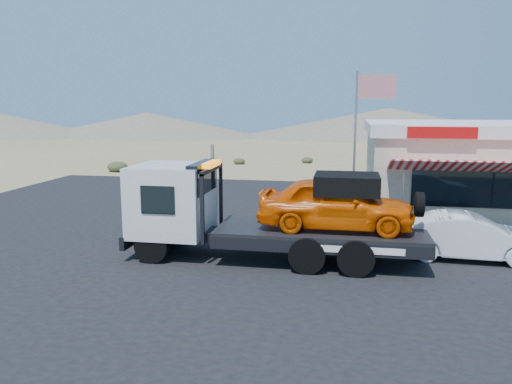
# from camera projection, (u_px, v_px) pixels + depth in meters

# --- Properties ---
(ground) EXTENTS (120.00, 120.00, 0.00)m
(ground) POSITION_uv_depth(u_px,v_px,m) (210.00, 248.00, 16.73)
(ground) COLOR #937B54
(ground) RESTS_ON ground
(asphalt_lot) EXTENTS (32.00, 24.00, 0.02)m
(asphalt_lot) POSITION_uv_depth(u_px,v_px,m) (281.00, 229.00, 19.27)
(asphalt_lot) COLOR black
(asphalt_lot) RESTS_ON ground
(tow_truck) EXTENTS (8.97, 2.66, 3.00)m
(tow_truck) POSITION_uv_depth(u_px,v_px,m) (267.00, 208.00, 15.28)
(tow_truck) COLOR black
(tow_truck) RESTS_ON asphalt_lot
(white_sedan) EXTENTS (4.35, 1.66, 1.42)m
(white_sedan) POSITION_uv_depth(u_px,v_px,m) (469.00, 237.00, 15.39)
(white_sedan) COLOR silver
(white_sedan) RESTS_ON asphalt_lot
(jerky_store) EXTENTS (10.40, 9.97, 3.90)m
(jerky_store) POSITION_uv_depth(u_px,v_px,m) (480.00, 164.00, 23.19)
(jerky_store) COLOR #C2B092
(jerky_store) RESTS_ON asphalt_lot
(flagpole) EXTENTS (1.55, 0.10, 6.00)m
(flagpole) POSITION_uv_depth(u_px,v_px,m) (361.00, 130.00, 19.55)
(flagpole) COLOR #99999E
(flagpole) RESTS_ON asphalt_lot
(desert_scrub) EXTENTS (24.59, 32.69, 0.77)m
(desert_scrub) POSITION_uv_depth(u_px,v_px,m) (31.00, 183.00, 28.44)
(desert_scrub) COLOR #2F3D21
(desert_scrub) RESTS_ON ground
(distant_hills) EXTENTS (126.00, 48.00, 4.20)m
(distant_hills) POSITION_uv_depth(u_px,v_px,m) (248.00, 124.00, 71.54)
(distant_hills) COLOR #726B59
(distant_hills) RESTS_ON ground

